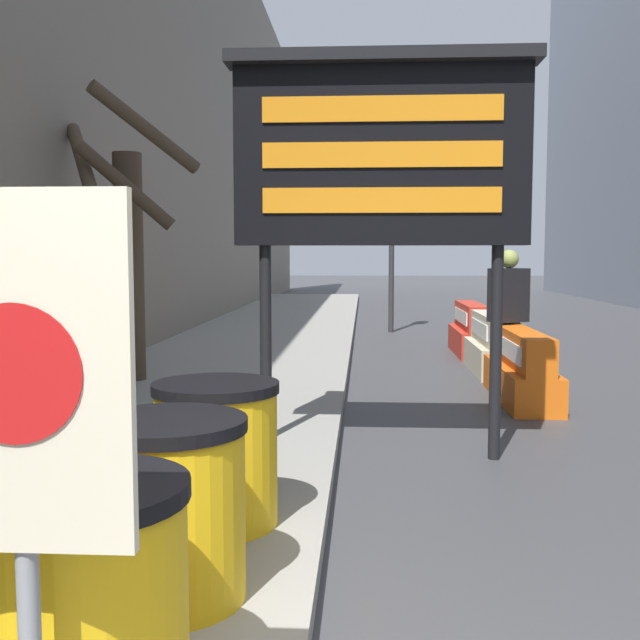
{
  "coord_description": "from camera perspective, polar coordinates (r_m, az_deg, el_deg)",
  "views": [
    {
      "loc": [
        0.23,
        -1.99,
        1.72
      ],
      "look_at": [
        -0.4,
        8.55,
        0.8
      ],
      "focal_mm": 42.0,
      "sensor_mm": 36.0,
      "label": 1
    }
  ],
  "objects": [
    {
      "name": "warning_sign",
      "position": [
        2.07,
        -21.97,
        -6.66
      ],
      "size": [
        0.6,
        0.08,
        1.74
      ],
      "color": "gray",
      "rests_on": "sidewalk_left"
    },
    {
      "name": "jersey_barrier_orange_far",
      "position": [
        9.15,
        15.08,
        -3.69
      ],
      "size": [
        0.56,
        2.06,
        0.84
      ],
      "color": "orange",
      "rests_on": "ground_plane"
    },
    {
      "name": "barrel_drum_back",
      "position": [
        4.48,
        -7.9,
        -10.01
      ],
      "size": [
        0.74,
        0.74,
        0.84
      ],
      "color": "yellow",
      "rests_on": "sidewalk_left"
    },
    {
      "name": "pedestrian_worker",
      "position": [
        9.89,
        14.15,
        0.97
      ],
      "size": [
        0.55,
        0.48,
        1.79
      ],
      "rotation": [
        0.0,
        0.0,
        3.68
      ],
      "color": "#333338",
      "rests_on": "ground_plane"
    },
    {
      "name": "jersey_barrier_red_striped",
      "position": [
        13.26,
        11.42,
        -0.88
      ],
      "size": [
        0.57,
        1.96,
        0.88
      ],
      "color": "red",
      "rests_on": "ground_plane"
    },
    {
      "name": "bare_tree",
      "position": [
        9.59,
        -14.5,
        5.72
      ],
      "size": [
        1.79,
        1.26,
        3.53
      ],
      "color": "#4C3D2D",
      "rests_on": "sidewalk_left"
    },
    {
      "name": "building_left_facade",
      "position": [
        12.95,
        -15.33,
        21.25
      ],
      "size": [
        0.4,
        50.4,
        10.77
      ],
      "color": "gray",
      "rests_on": "ground_plane"
    },
    {
      "name": "jersey_barrier_cream",
      "position": [
        11.24,
        12.88,
        -2.0
      ],
      "size": [
        0.55,
        1.81,
        0.86
      ],
      "color": "beige",
      "rests_on": "ground_plane"
    },
    {
      "name": "traffic_light_near_curb",
      "position": [
        16.65,
        5.52,
        9.21
      ],
      "size": [
        0.28,
        0.44,
        4.08
      ],
      "color": "#2D2D30",
      "rests_on": "ground_plane"
    },
    {
      "name": "message_board",
      "position": [
        6.33,
        4.68,
        12.38
      ],
      "size": [
        2.54,
        0.36,
        3.36
      ],
      "color": "black",
      "rests_on": "ground_plane"
    },
    {
      "name": "traffic_cone_near",
      "position": [
        12.52,
        13.06,
        -1.3
      ],
      "size": [
        0.43,
        0.43,
        0.77
      ],
      "color": "black",
      "rests_on": "ground_plane"
    },
    {
      "name": "barrel_drum_middle",
      "position": [
        3.59,
        -11.56,
        -13.88
      ],
      "size": [
        0.74,
        0.74,
        0.84
      ],
      "color": "yellow",
      "rests_on": "sidewalk_left"
    },
    {
      "name": "barrel_drum_foreground",
      "position": [
        2.76,
        -17.87,
        -20.06
      ],
      "size": [
        0.74,
        0.74,
        0.84
      ],
      "color": "yellow",
      "rests_on": "sidewalk_left"
    }
  ]
}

